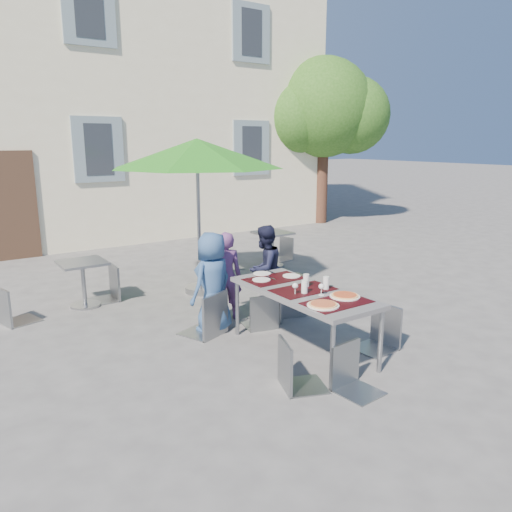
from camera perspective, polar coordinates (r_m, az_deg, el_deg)
ground at (r=5.51m, az=8.43°, el=-12.86°), size 90.00×90.00×0.00m
building at (r=15.67m, az=-22.94°, el=21.13°), size 13.60×8.20×11.10m
tree at (r=14.96m, az=7.78°, el=16.25°), size 3.60×3.00×4.70m
dining_table at (r=5.68m, az=5.41°, el=-4.40°), size 0.80×1.85×0.76m
pizza_near_left at (r=5.13m, az=7.67°, el=-5.53°), size 0.33×0.33×0.03m
pizza_near_right at (r=5.45m, az=10.12°, el=-4.49°), size 0.33×0.33×0.03m
glassware at (r=5.62m, az=6.35°, el=-3.21°), size 0.48×0.41×0.15m
place_settings at (r=6.16m, az=1.84°, el=-2.32°), size 0.67×0.52×0.01m
child_0 at (r=6.32m, az=-4.99°, el=-3.04°), size 0.73×0.58×1.29m
child_1 at (r=6.75m, az=-3.50°, el=-2.30°), size 0.52×0.44×1.21m
child_2 at (r=7.06m, az=0.98°, el=-1.47°), size 0.69×0.53×1.24m
chair_0 at (r=6.19m, az=-5.52°, el=-3.60°), size 0.61×0.61×1.06m
chair_1 at (r=6.42m, az=0.66°, el=-3.92°), size 0.48×0.48×0.89m
chair_2 at (r=6.88m, az=3.89°, el=-2.33°), size 0.54×0.54×0.97m
chair_3 at (r=4.90m, az=4.52°, el=-9.08°), size 0.54×0.54×0.94m
chair_4 at (r=6.00m, az=14.20°, el=-5.04°), size 0.46×0.45×0.97m
chair_5 at (r=4.96m, az=11.14°, el=-9.48°), size 0.42×0.43×0.88m
patio_umbrella at (r=7.79m, az=-6.75°, el=11.45°), size 2.66×2.66×2.43m
cafe_table_0 at (r=7.71m, az=-19.15°, el=-2.32°), size 0.64×0.64×0.68m
bg_chair_l_0 at (r=7.33m, az=-26.45°, el=-2.74°), size 0.53×0.53×0.97m
bg_chair_r_0 at (r=7.88m, az=-16.76°, el=-0.65°), size 0.47×0.46×1.02m
cafe_table_1 at (r=9.64m, az=1.91°, el=1.36°), size 0.63×0.63×0.68m
bg_chair_l_1 at (r=9.45m, az=-3.64°, el=1.99°), size 0.48×0.48×0.99m
bg_chair_r_1 at (r=10.21m, az=3.17°, el=2.38°), size 0.44×0.44×0.87m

